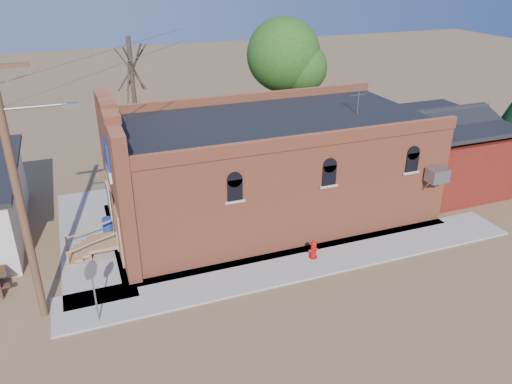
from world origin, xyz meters
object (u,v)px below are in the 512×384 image
object	(u,v)px
brick_bar	(265,169)
fire_hydrant	(314,250)
utility_pole	(19,188)
stop_sign	(92,276)
trash_barrel	(108,226)

from	to	relation	value
brick_bar	fire_hydrant	world-z (taller)	brick_bar
utility_pole	stop_sign	bearing A→B (deg)	-32.94
trash_barrel	stop_sign	bearing A→B (deg)	-98.92
trash_barrel	brick_bar	bearing A→B (deg)	-4.82
brick_bar	fire_hydrant	size ratio (longest dim) A/B	21.66
utility_pole	fire_hydrant	world-z (taller)	utility_pole
brick_bar	utility_pole	xyz separation A→B (m)	(-9.79, -4.29, 2.43)
utility_pole	stop_sign	xyz separation A→B (m)	(1.66, -1.08, -2.92)
fire_hydrant	stop_sign	bearing A→B (deg)	-156.04
brick_bar	utility_pole	size ratio (longest dim) A/B	1.82
trash_barrel	utility_pole	bearing A→B (deg)	-117.92
brick_bar	fire_hydrant	bearing A→B (deg)	-85.55
fire_hydrant	trash_barrel	size ratio (longest dim) A/B	1.05
fire_hydrant	stop_sign	world-z (taller)	stop_sign
brick_bar	stop_sign	distance (m)	9.75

